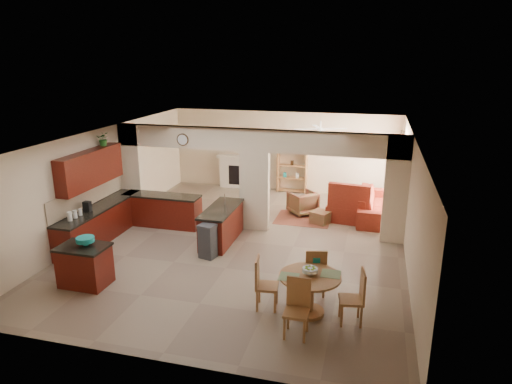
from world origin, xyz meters
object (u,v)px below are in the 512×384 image
(sofa, at_px, (377,205))
(armchair, at_px, (303,203))
(kitchen_island, at_px, (85,265))
(dining_table, at_px, (309,288))

(sofa, distance_m, armchair, 2.21)
(sofa, xyz_separation_m, armchair, (-2.20, -0.26, -0.04))
(kitchen_island, bearing_deg, armchair, 57.33)
(sofa, height_order, armchair, sofa)
(kitchen_island, relative_size, sofa, 0.38)
(sofa, bearing_deg, armchair, 97.99)
(dining_table, bearing_deg, armchair, 100.28)
(dining_table, xyz_separation_m, armchair, (-1.01, 5.58, -0.17))
(kitchen_island, xyz_separation_m, sofa, (5.91, 5.91, -0.05))
(kitchen_island, relative_size, armchair, 1.34)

